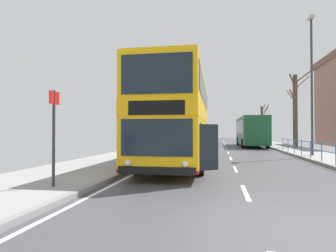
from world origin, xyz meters
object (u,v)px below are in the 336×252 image
object	(u,v)px
street_lamp_far_side	(312,76)
bare_tree_far_01	(295,109)
background_bus_far_lane	(251,131)
double_decker_bus_main	(179,119)
bus_stop_sign_near	(54,127)
bare_tree_far_00	(262,123)

from	to	relation	value
street_lamp_far_side	bare_tree_far_01	size ratio (longest dim) A/B	1.20
background_bus_far_lane	street_lamp_far_side	distance (m)	13.48
double_decker_bus_main	street_lamp_far_side	bearing A→B (deg)	33.05
bare_tree_far_01	street_lamp_far_side	bearing A→B (deg)	-98.05
double_decker_bus_main	bus_stop_sign_near	world-z (taller)	double_decker_bus_main
background_bus_far_lane	street_lamp_far_side	xyz separation A→B (m)	(2.38, -12.80, 3.50)
double_decker_bus_main	bare_tree_far_00	bearing A→B (deg)	74.59
bus_stop_sign_near	bare_tree_far_01	distance (m)	24.16
street_lamp_far_side	bare_tree_far_01	bearing A→B (deg)	81.95
double_decker_bus_main	background_bus_far_lane	bearing A→B (deg)	73.01
background_bus_far_lane	street_lamp_far_side	world-z (taller)	street_lamp_far_side
bus_stop_sign_near	bare_tree_far_01	bearing A→B (deg)	61.13
background_bus_far_lane	bare_tree_far_01	world-z (taller)	bare_tree_far_01
background_bus_far_lane	bare_tree_far_00	bearing A→B (deg)	76.78
bare_tree_far_00	street_lamp_far_side	bearing A→B (deg)	-91.58
double_decker_bus_main	bus_stop_sign_near	xyz separation A→B (m)	(-2.50, -7.03, -0.51)
background_bus_far_lane	bus_stop_sign_near	bearing A→B (deg)	-107.74
bus_stop_sign_near	background_bus_far_lane	bearing A→B (deg)	72.26
double_decker_bus_main	background_bus_far_lane	distance (m)	18.73
bare_tree_far_01	bus_stop_sign_near	bearing A→B (deg)	-118.87
double_decker_bus_main	street_lamp_far_side	size ratio (longest dim) A/B	1.29
bare_tree_far_00	bare_tree_far_01	xyz separation A→B (m)	(0.55, -17.03, 0.78)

